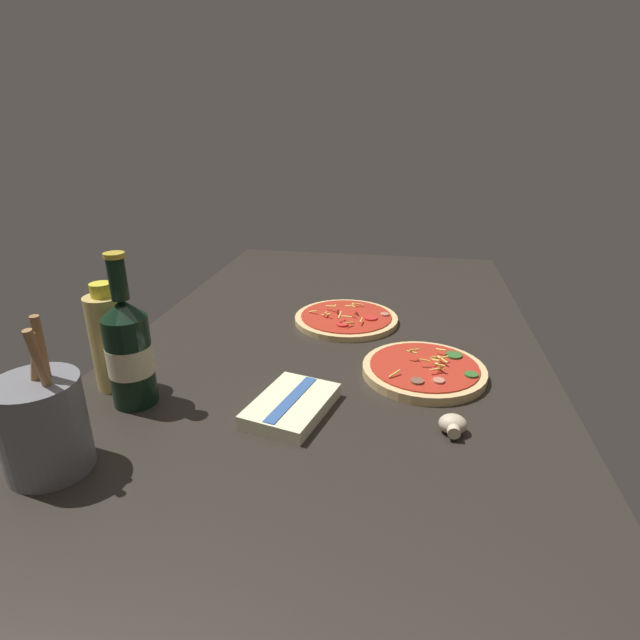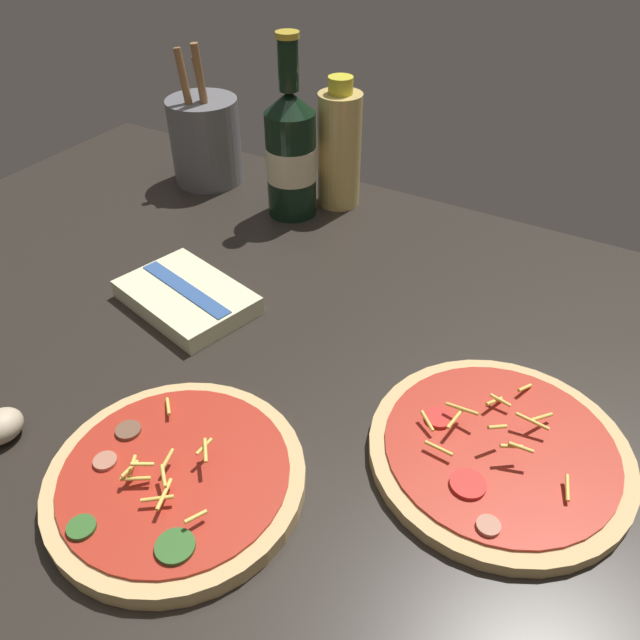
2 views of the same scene
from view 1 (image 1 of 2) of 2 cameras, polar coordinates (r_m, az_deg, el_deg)
name	(u,v)px [view 1 (image 1 of 2)]	position (r cm, az deg, el deg)	size (l,w,h in cm)	color
counter_slab	(332,349)	(110.76, 1.37, -3.32)	(160.00, 90.00, 2.50)	#28231E
pizza_near	(424,370)	(98.89, 11.80, -5.62)	(23.70, 23.70, 4.58)	tan
pizza_far	(346,319)	(121.93, 3.02, 0.15)	(25.06, 25.06, 4.86)	tan
beer_bottle	(129,351)	(89.96, -21.00, -3.29)	(7.60, 7.60, 26.73)	black
oil_bottle	(110,341)	(97.15, -22.90, -2.18)	(6.71, 6.71, 19.92)	#D6B766
mushroom_left	(453,425)	(82.50, 14.95, -11.49)	(4.65, 4.43, 3.10)	beige
utensil_crock	(43,424)	(79.47, -29.08, -10.38)	(11.57, 11.57, 22.82)	slate
dish_towel	(292,405)	(85.41, -3.26, -9.71)	(18.94, 15.03, 2.56)	beige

